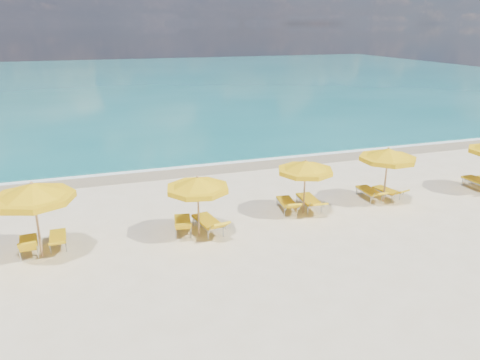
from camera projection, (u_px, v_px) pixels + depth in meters
name	position (u px, v px, depth m)	size (l,w,h in m)	color
ground_plane	(253.00, 222.00, 17.73)	(120.00, 120.00, 0.00)	beige
ocean	(126.00, 81.00, 60.84)	(120.00, 80.00, 0.30)	#126567
wet_sand_band	(204.00, 168.00, 24.37)	(120.00, 2.60, 0.01)	tan
foam_line	(200.00, 164.00, 25.09)	(120.00, 1.20, 0.03)	white
whitecap_near	(80.00, 136.00, 31.17)	(14.00, 0.36, 0.05)	white
whitecap_far	(244.00, 108.00, 41.72)	(18.00, 0.30, 0.05)	white
umbrella_2	(33.00, 193.00, 14.39)	(2.67, 2.67, 2.56)	tan
umbrella_3	(198.00, 185.00, 15.97)	(2.61, 2.61, 2.24)	tan
umbrella_4	(305.00, 167.00, 17.97)	(2.21, 2.21, 2.22)	tan
umbrella_5	(388.00, 155.00, 19.14)	(3.10, 3.10, 2.37)	tan
lounger_2_left	(29.00, 247.00, 15.24)	(0.71, 1.68, 0.82)	#A5A8AD
lounger_2_right	(58.00, 241.00, 15.69)	(0.60, 1.70, 0.64)	#A5A8AD
lounger_3_left	(183.00, 226.00, 16.82)	(0.88, 1.83, 0.79)	#A5A8AD
lounger_3_right	(208.00, 226.00, 16.79)	(0.98, 2.07, 0.83)	#A5A8AD
lounger_4_left	(287.00, 206.00, 18.69)	(0.82, 1.83, 0.73)	#A5A8AD
lounger_4_right	(309.00, 204.00, 18.89)	(0.81, 2.02, 0.71)	#A5A8AD
lounger_5_left	(370.00, 194.00, 19.97)	(0.64, 1.81, 0.68)	#A5A8AD
lounger_5_right	(387.00, 193.00, 20.13)	(0.82, 1.70, 0.65)	#A5A8AD
lounger_6_left	(480.00, 185.00, 21.06)	(0.72, 1.95, 0.94)	#A5A8AD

